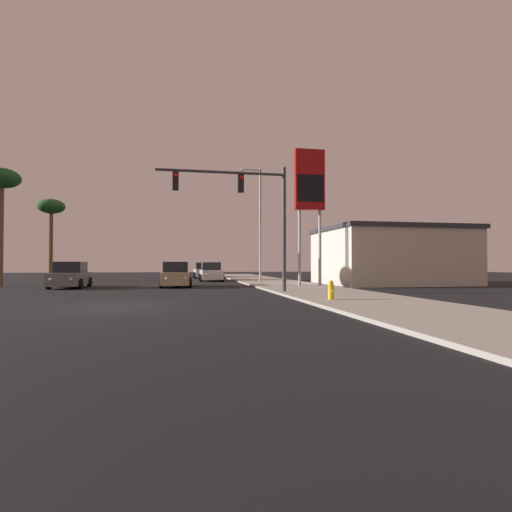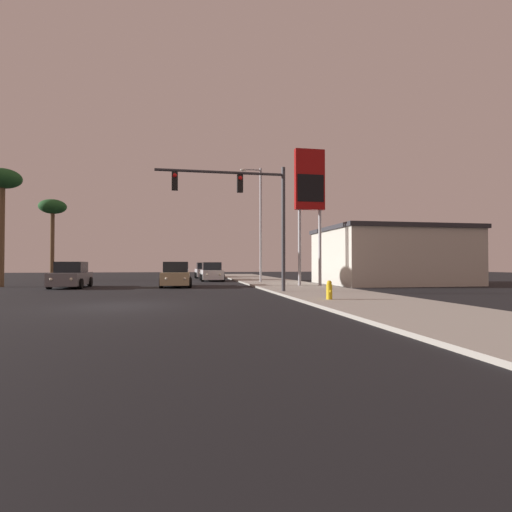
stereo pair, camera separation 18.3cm
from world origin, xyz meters
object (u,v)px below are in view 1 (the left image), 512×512
car_silver (203,271)px  car_grey (70,276)px  car_white (211,273)px  street_lamp (259,219)px  fire_hydrant (331,290)px  car_tan (176,275)px  traffic_light_mast (249,203)px  gas_station_sign (310,187)px  palm_tree_near (1,184)px  palm_tree_mid (51,210)px

car_silver → car_grey: bearing=58.2°
car_silver → car_white: size_ratio=1.01×
car_white → street_lamp: bearing=122.6°
car_grey → street_lamp: 14.14m
fire_hydrant → car_tan: bearing=117.0°
car_silver → traffic_light_mast: size_ratio=0.65×
traffic_light_mast → gas_station_sign: 7.24m
car_tan → palm_tree_near: palm_tree_near is taller
car_grey → fire_hydrant: car_grey is taller
car_tan → traffic_light_mast: bearing=119.2°
car_silver → traffic_light_mast: bearing=90.5°
car_tan → car_grey: same height
car_silver → car_white: same height
car_silver → street_lamp: 14.25m
street_lamp → palm_tree_mid: street_lamp is taller
street_lamp → palm_tree_mid: bearing=154.4°
car_silver → street_lamp: bearing=103.5°
car_grey → palm_tree_mid: size_ratio=0.58×
traffic_light_mast → palm_tree_mid: size_ratio=0.89×
fire_hydrant → gas_station_sign: bearing=76.0°
car_white → fire_hydrant: (3.17, -20.79, -0.27)m
street_lamp → gas_station_sign: (2.30, -5.69, 1.50)m
car_white → palm_tree_near: 17.12m
car_silver → palm_tree_near: 21.35m
car_tan → gas_station_sign: size_ratio=0.48×
car_silver → car_tan: same height
car_silver → fire_hydrant: bearing=95.0°
car_silver → gas_station_sign: bearing=105.6°
car_silver → street_lamp: size_ratio=0.48×
traffic_light_mast → fire_hydrant: traffic_light_mast is taller
traffic_light_mast → gas_station_sign: size_ratio=0.74×
car_white → traffic_light_mast: (0.70, -15.79, 3.93)m
car_tan → car_grey: bearing=0.5°
car_tan → palm_tree_mid: 17.36m
car_grey → gas_station_sign: 16.59m
gas_station_sign → fire_hydrant: gas_station_sign is taller
palm_tree_near → gas_station_sign: bearing=-11.6°
traffic_light_mast → fire_hydrant: size_ratio=8.78×
car_white → street_lamp: street_lamp is taller
car_grey → palm_tree_near: palm_tree_near is taller
car_white → palm_tree_mid: 15.76m
car_grey → fire_hydrant: 17.81m
gas_station_sign → street_lamp: bearing=112.0°
gas_station_sign → palm_tree_mid: (-19.96, 14.15, -0.17)m
street_lamp → palm_tree_near: bearing=-175.0°
car_silver → car_tan: 16.78m
car_white → gas_station_sign: 13.57m
palm_tree_near → car_white: bearing=24.8°
car_grey → palm_tree_mid: bearing=-68.2°
car_grey → fire_hydrant: size_ratio=5.68×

